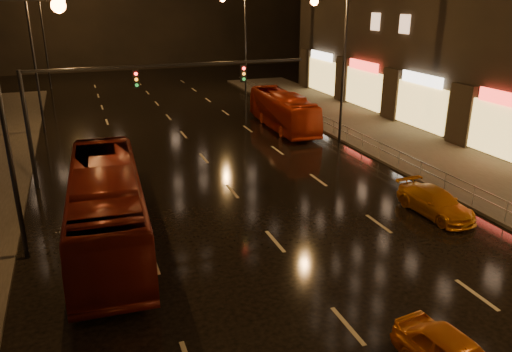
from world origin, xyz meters
The scene contains 7 objects.
ground centered at (0.00, 20.00, 0.00)m, with size 140.00×140.00×0.00m, color black.
sidewalk_right centered at (13.50, 15.00, 0.07)m, with size 7.00×70.00×0.15m, color #38332D.
traffic_signal centered at (-5.06, 20.00, 4.74)m, with size 15.31×0.32×6.20m.
railing_right centered at (10.20, 18.00, 0.90)m, with size 0.05×56.00×1.00m.
bus_red centered at (-6.44, 12.26, 1.62)m, with size 2.73×11.65×3.24m, color #55120C.
bus_curb centered at (7.62, 27.36, 1.36)m, with size 2.28×9.76×2.72m, color #AD2B11.
taxi_far centered at (8.00, 10.00, 0.61)m, with size 1.70×4.17×1.21m, color #C67012.
Camera 1 is at (-7.07, -7.19, 9.61)m, focal length 35.00 mm.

